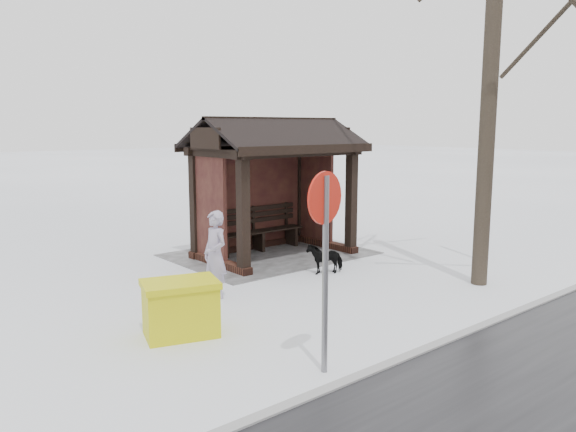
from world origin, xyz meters
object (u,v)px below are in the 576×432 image
(bus_shelter, at_px, (270,159))
(dog, at_px, (325,258))
(road_sign, at_px, (325,230))
(grit_bin, at_px, (181,308))
(pedestrian, at_px, (215,255))

(bus_shelter, bearing_deg, dog, 85.56)
(dog, height_order, road_sign, road_sign)
(grit_bin, bearing_deg, road_sign, 126.42)
(grit_bin, xyz_separation_m, road_sign, (-0.73, 2.11, 1.32))
(bus_shelter, relative_size, road_sign, 1.50)
(bus_shelter, height_order, grit_bin, bus_shelter)
(bus_shelter, relative_size, grit_bin, 3.03)
(pedestrian, xyz_separation_m, dog, (-2.55, 0.01, -0.45))
(bus_shelter, bearing_deg, grit_bin, 37.85)
(dog, distance_m, grit_bin, 4.08)
(road_sign, bearing_deg, dog, -143.68)
(pedestrian, bearing_deg, road_sign, -10.25)
(bus_shelter, xyz_separation_m, dog, (0.15, 1.95, -1.87))
(pedestrian, xyz_separation_m, grit_bin, (1.34, 1.21, -0.35))
(grit_bin, bearing_deg, dog, -145.55)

